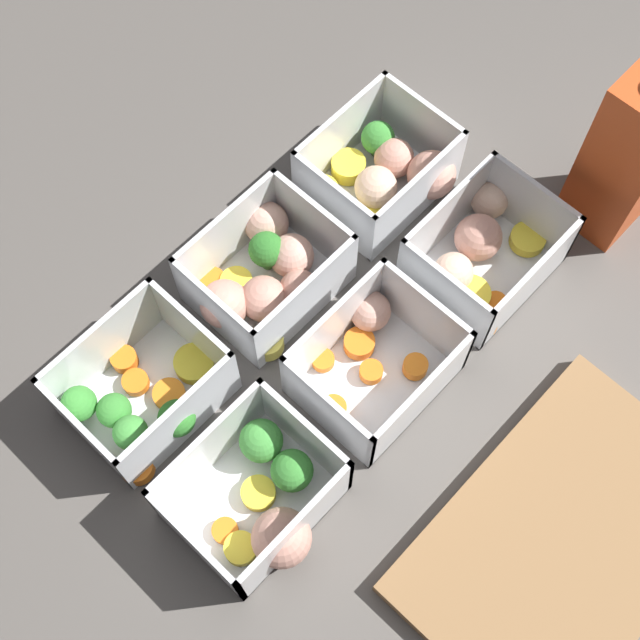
{
  "coord_description": "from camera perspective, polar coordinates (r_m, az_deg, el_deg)",
  "views": [
    {
      "loc": [
        0.24,
        0.23,
        0.77
      ],
      "look_at": [
        0.0,
        0.0,
        0.03
      ],
      "focal_mm": 50.0,
      "sensor_mm": 36.0,
      "label": 1
    }
  ],
  "objects": [
    {
      "name": "cutting_board",
      "position": [
        0.8,
        15.47,
        -13.16
      ],
      "size": [
        0.28,
        0.18,
        0.02
      ],
      "color": "olive",
      "rests_on": "ground_plane"
    },
    {
      "name": "container_near_left",
      "position": [
        0.89,
        4.22,
        9.37
      ],
      "size": [
        0.15,
        0.13,
        0.08
      ],
      "color": "white",
      "rests_on": "ground_plane"
    },
    {
      "name": "container_far_right",
      "position": [
        0.76,
        -3.57,
        -11.22
      ],
      "size": [
        0.13,
        0.13,
        0.08
      ],
      "color": "white",
      "rests_on": "ground_plane"
    },
    {
      "name": "container_near_right",
      "position": [
        0.8,
        -11.42,
        -4.85
      ],
      "size": [
        0.14,
        0.12,
        0.08
      ],
      "color": "white",
      "rests_on": "ground_plane"
    },
    {
      "name": "container_far_center",
      "position": [
        0.8,
        3.45,
        -2.36
      ],
      "size": [
        0.13,
        0.12,
        0.08
      ],
      "color": "white",
      "rests_on": "ground_plane"
    },
    {
      "name": "container_far_left",
      "position": [
        0.86,
        10.28,
        4.33
      ],
      "size": [
        0.15,
        0.12,
        0.08
      ],
      "color": "white",
      "rests_on": "ground_plane"
    },
    {
      "name": "container_near_center",
      "position": [
        0.83,
        -3.53,
        2.93
      ],
      "size": [
        0.15,
        0.13,
        0.08
      ],
      "color": "white",
      "rests_on": "ground_plane"
    },
    {
      "name": "ground_plane",
      "position": [
        0.83,
        0.0,
        -0.77
      ],
      "size": [
        4.0,
        4.0,
        0.0
      ],
      "primitive_type": "plane",
      "color": "#56514C"
    },
    {
      "name": "juice_carton",
      "position": [
        0.86,
        19.1,
        9.86
      ],
      "size": [
        0.07,
        0.07,
        0.2
      ],
      "color": "#D14C1E",
      "rests_on": "ground_plane"
    }
  ]
}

